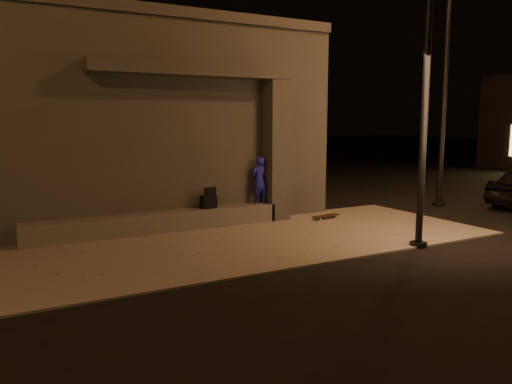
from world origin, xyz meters
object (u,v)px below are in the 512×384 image
street_lamp_0 (428,34)px  column (276,151)px  skateboard (326,216)px  backpack (208,201)px  skateboarder (259,180)px

street_lamp_0 → column: bearing=106.8°
column → skateboard: column is taller
backpack → skateboard: backpack is taller
column → skateboard: size_ratio=4.15×
backpack → street_lamp_0: street_lamp_0 is taller
skateboard → street_lamp_0: street_lamp_0 is taller
backpack → street_lamp_0: (3.09, -3.85, 3.62)m
column → backpack: bearing=180.0°
street_lamp_0 → backpack: bearing=128.7°
column → backpack: column is taller
column → street_lamp_0: street_lamp_0 is taller
column → skateboarder: column is taller
skateboarder → skateboard: 2.03m
column → skateboarder: size_ratio=2.98×
skateboarder → skateboard: bearing=150.9°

